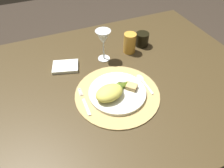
{
  "coord_description": "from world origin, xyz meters",
  "views": [
    {
      "loc": [
        -0.26,
        -0.64,
        1.39
      ],
      "look_at": [
        -0.0,
        -0.04,
        0.75
      ],
      "focal_mm": 32.49,
      "sensor_mm": 36.0,
      "label": 1
    }
  ],
  "objects_px": {
    "dinner_plate": "(116,92)",
    "fork": "(85,102)",
    "dining_table": "(110,102)",
    "dark_tumbler": "(142,39)",
    "napkin": "(65,67)",
    "wine_glass": "(103,39)",
    "amber_tumbler": "(130,43)",
    "spoon": "(142,80)"
  },
  "relations": [
    {
      "from": "spoon",
      "to": "dinner_plate",
      "type": "bearing_deg",
      "value": -169.22
    },
    {
      "from": "dark_tumbler",
      "to": "spoon",
      "type": "bearing_deg",
      "value": -117.95
    },
    {
      "from": "fork",
      "to": "spoon",
      "type": "distance_m",
      "value": 0.29
    },
    {
      "from": "dinner_plate",
      "to": "wine_glass",
      "type": "distance_m",
      "value": 0.29
    },
    {
      "from": "fork",
      "to": "napkin",
      "type": "distance_m",
      "value": 0.26
    },
    {
      "from": "dining_table",
      "to": "dinner_plate",
      "type": "bearing_deg",
      "value": -92.88
    },
    {
      "from": "fork",
      "to": "dark_tumbler",
      "type": "bearing_deg",
      "value": 34.26
    },
    {
      "from": "amber_tumbler",
      "to": "dark_tumbler",
      "type": "height_order",
      "value": "amber_tumbler"
    },
    {
      "from": "fork",
      "to": "dinner_plate",
      "type": "bearing_deg",
      "value": -1.21
    },
    {
      "from": "wine_glass",
      "to": "dark_tumbler",
      "type": "relative_size",
      "value": 2.2
    },
    {
      "from": "dining_table",
      "to": "spoon",
      "type": "xyz_separation_m",
      "value": [
        0.14,
        -0.06,
        0.16
      ]
    },
    {
      "from": "dinner_plate",
      "to": "wine_glass",
      "type": "height_order",
      "value": "wine_glass"
    },
    {
      "from": "fork",
      "to": "dark_tumbler",
      "type": "height_order",
      "value": "dark_tumbler"
    },
    {
      "from": "dining_table",
      "to": "dinner_plate",
      "type": "height_order",
      "value": "dinner_plate"
    },
    {
      "from": "dining_table",
      "to": "wine_glass",
      "type": "distance_m",
      "value": 0.33
    },
    {
      "from": "fork",
      "to": "napkin",
      "type": "relative_size",
      "value": 1.26
    },
    {
      "from": "amber_tumbler",
      "to": "dark_tumbler",
      "type": "relative_size",
      "value": 1.43
    },
    {
      "from": "dining_table",
      "to": "fork",
      "type": "distance_m",
      "value": 0.24
    },
    {
      "from": "dinner_plate",
      "to": "amber_tumbler",
      "type": "relative_size",
      "value": 2.31
    },
    {
      "from": "spoon",
      "to": "amber_tumbler",
      "type": "xyz_separation_m",
      "value": [
        0.05,
        0.24,
        0.05
      ]
    },
    {
      "from": "spoon",
      "to": "napkin",
      "type": "relative_size",
      "value": 1.08
    },
    {
      "from": "dinner_plate",
      "to": "fork",
      "type": "distance_m",
      "value": 0.15
    },
    {
      "from": "dinner_plate",
      "to": "dark_tumbler",
      "type": "xyz_separation_m",
      "value": [
        0.29,
        0.3,
        0.02
      ]
    },
    {
      "from": "dinner_plate",
      "to": "amber_tumbler",
      "type": "distance_m",
      "value": 0.34
    },
    {
      "from": "fork",
      "to": "amber_tumbler",
      "type": "distance_m",
      "value": 0.44
    },
    {
      "from": "napkin",
      "to": "dark_tumbler",
      "type": "bearing_deg",
      "value": 3.97
    },
    {
      "from": "napkin",
      "to": "wine_glass",
      "type": "relative_size",
      "value": 0.76
    },
    {
      "from": "spoon",
      "to": "amber_tumbler",
      "type": "bearing_deg",
      "value": 78.27
    },
    {
      "from": "dark_tumbler",
      "to": "dinner_plate",
      "type": "bearing_deg",
      "value": -134.04
    },
    {
      "from": "dining_table",
      "to": "dark_tumbler",
      "type": "relative_size",
      "value": 19.01
    },
    {
      "from": "fork",
      "to": "napkin",
      "type": "height_order",
      "value": "napkin"
    },
    {
      "from": "dinner_plate",
      "to": "dark_tumbler",
      "type": "height_order",
      "value": "dark_tumbler"
    },
    {
      "from": "amber_tumbler",
      "to": "dark_tumbler",
      "type": "xyz_separation_m",
      "value": [
        0.09,
        0.03,
        -0.02
      ]
    },
    {
      "from": "spoon",
      "to": "dark_tumbler",
      "type": "bearing_deg",
      "value": 62.05
    },
    {
      "from": "napkin",
      "to": "amber_tumbler",
      "type": "distance_m",
      "value": 0.36
    },
    {
      "from": "spoon",
      "to": "amber_tumbler",
      "type": "relative_size",
      "value": 1.26
    },
    {
      "from": "dark_tumbler",
      "to": "dining_table",
      "type": "bearing_deg",
      "value": -143.85
    },
    {
      "from": "dinner_plate",
      "to": "dark_tumbler",
      "type": "distance_m",
      "value": 0.42
    },
    {
      "from": "spoon",
      "to": "dark_tumbler",
      "type": "distance_m",
      "value": 0.31
    },
    {
      "from": "spoon",
      "to": "napkin",
      "type": "xyz_separation_m",
      "value": [
        -0.31,
        0.24,
        -0.0
      ]
    },
    {
      "from": "amber_tumbler",
      "to": "wine_glass",
      "type": "bearing_deg",
      "value": -177.05
    },
    {
      "from": "spoon",
      "to": "wine_glass",
      "type": "distance_m",
      "value": 0.28
    }
  ]
}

